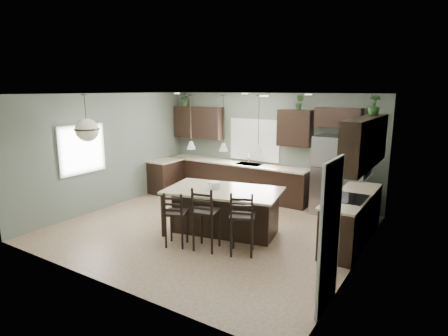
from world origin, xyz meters
TOP-DOWN VIEW (x-y plane):
  - ground at (0.00, 0.00)m, footprint 6.00×6.00m
  - pantry_door at (2.98, -1.55)m, footprint 0.04×0.82m
  - window_back at (-0.40, 2.73)m, footprint 1.35×0.02m
  - window_left at (-2.98, -0.80)m, footprint 0.02×1.10m
  - left_return_cabs at (-2.70, 1.70)m, footprint 0.60×0.90m
  - left_return_countertop at (-2.68, 1.70)m, footprint 0.66×0.96m
  - back_lower_cabs at (-0.85, 2.45)m, footprint 4.20×0.60m
  - back_countertop at (-0.85, 2.43)m, footprint 4.20×0.66m
  - sink_inset at (-0.40, 2.43)m, footprint 0.70×0.45m
  - faucet at (-0.40, 2.40)m, footprint 0.02×0.02m
  - back_upper_left at (-2.15, 2.58)m, footprint 1.55×0.34m
  - back_upper_right at (0.80, 2.58)m, footprint 0.85×0.34m
  - fridge_header at (1.85, 2.58)m, footprint 1.05×0.34m
  - right_lower_cabs at (2.70, 0.87)m, footprint 0.60×2.35m
  - right_countertop at (2.68, 0.87)m, footprint 0.66×2.35m
  - cooktop at (2.68, 0.60)m, footprint 0.58×0.75m
  - wall_oven_front at (2.40, 0.60)m, footprint 0.01×0.72m
  - right_upper_cabs at (2.83, 0.87)m, footprint 0.34×2.35m
  - microwave at (2.78, 0.60)m, footprint 0.40×0.75m
  - refrigerator at (1.89, 2.37)m, footprint 0.90×0.74m
  - kitchen_island at (0.38, -0.07)m, footprint 2.49×1.73m
  - serving_dish at (0.19, -0.11)m, footprint 0.24×0.24m
  - bar_stool_left at (-0.03, -1.06)m, footprint 0.51×0.51m
  - bar_stool_center at (0.54, -0.89)m, footprint 0.53×0.53m
  - bar_stool_right at (1.19, -0.71)m, footprint 0.58×0.58m
  - pendant_left at (-0.30, -0.21)m, footprint 0.17×0.17m
  - pendant_center at (0.38, -0.07)m, footprint 0.17×0.17m
  - pendant_right at (1.07, 0.08)m, footprint 0.17×0.17m
  - chandelier at (-2.37, -1.09)m, footprint 0.52×0.52m
  - plant_back_left at (-2.60, 2.55)m, footprint 0.42×0.39m
  - plant_back_right at (0.89, 2.55)m, footprint 0.21×0.18m
  - plant_right_wall at (2.80, 1.56)m, footprint 0.29×0.29m
  - room_shell at (0.00, 0.00)m, footprint 6.00×6.00m

SIDE VIEW (x-z plane):
  - ground at x=0.00m, z-range 0.00..0.00m
  - left_return_cabs at x=-2.70m, z-range 0.00..0.90m
  - back_lower_cabs at x=-0.85m, z-range 0.00..0.90m
  - right_lower_cabs at x=2.70m, z-range 0.00..0.90m
  - wall_oven_front at x=2.40m, z-range 0.15..0.75m
  - kitchen_island at x=0.38m, z-range 0.00..0.92m
  - bar_stool_left at x=-0.03m, z-range 0.00..1.07m
  - bar_stool_right at x=1.19m, z-range 0.00..1.18m
  - bar_stool_center at x=0.54m, z-range 0.00..1.20m
  - left_return_countertop at x=-2.68m, z-range 0.90..0.94m
  - back_countertop at x=-0.85m, z-range 0.90..0.94m
  - right_countertop at x=2.68m, z-range 0.90..0.94m
  - refrigerator at x=1.89m, z-range 0.00..1.85m
  - sink_inset at x=-0.40m, z-range 0.93..0.94m
  - cooktop at x=2.68m, z-range 0.93..0.95m
  - serving_dish at x=0.19m, z-range 0.92..1.06m
  - pantry_door at x=2.98m, z-range 0.00..2.04m
  - faucet at x=-0.40m, z-range 0.94..1.22m
  - window_back at x=-0.40m, z-range 1.05..2.05m
  - window_left at x=-2.98m, z-range 1.05..2.05m
  - microwave at x=2.78m, z-range 1.35..1.75m
  - room_shell at x=0.00m, z-range -1.30..4.70m
  - back_upper_left at x=-2.15m, z-range 1.50..2.40m
  - back_upper_right at x=0.80m, z-range 1.50..2.40m
  - right_upper_cabs at x=2.83m, z-range 1.50..2.40m
  - fridge_header at x=1.85m, z-range 2.02..2.48m
  - pendant_left at x=-0.30m, z-range 1.70..2.80m
  - pendant_center at x=0.38m, z-range 1.70..2.80m
  - pendant_right at x=1.07m, z-range 1.70..2.80m
  - chandelier at x=-2.37m, z-range 1.81..2.80m
  - plant_back_right at x=0.89m, z-range 2.40..2.76m
  - plant_back_left at x=-2.60m, z-range 2.40..2.77m
  - plant_right_wall at x=2.80m, z-range 2.40..2.79m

